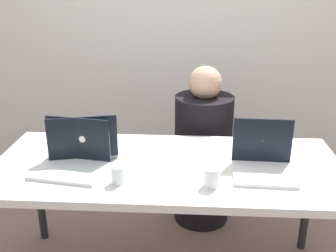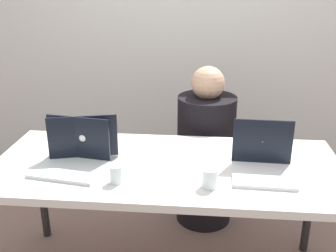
{
  "view_description": "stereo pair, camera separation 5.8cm",
  "coord_description": "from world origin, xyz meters",
  "px_view_note": "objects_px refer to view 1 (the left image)",
  "views": [
    {
      "loc": [
        0.12,
        -1.82,
        1.65
      ],
      "look_at": [
        0.0,
        0.08,
        0.93
      ],
      "focal_mm": 42.0,
      "sensor_mm": 36.0,
      "label": 1
    },
    {
      "loc": [
        0.17,
        -1.82,
        1.65
      ],
      "look_at": [
        0.0,
        0.08,
        0.93
      ],
      "focal_mm": 42.0,
      "sensor_mm": 36.0,
      "label": 2
    }
  ],
  "objects_px": {
    "laptop_front_left": "(73,159)",
    "water_glass_right": "(211,179)",
    "laptop_front_right": "(263,162)",
    "laptop_back_left": "(84,145)",
    "water_glass_left": "(118,176)",
    "person_at_center": "(203,155)"
  },
  "relations": [
    {
      "from": "laptop_front_right",
      "to": "water_glass_right",
      "type": "bearing_deg",
      "value": -145.79
    },
    {
      "from": "person_at_center",
      "to": "water_glass_left",
      "type": "distance_m",
      "value": 1.01
    },
    {
      "from": "laptop_front_left",
      "to": "water_glass_left",
      "type": "relative_size",
      "value": 4.32
    },
    {
      "from": "water_glass_right",
      "to": "water_glass_left",
      "type": "bearing_deg",
      "value": 179.83
    },
    {
      "from": "water_glass_left",
      "to": "laptop_back_left",
      "type": "bearing_deg",
      "value": 127.96
    },
    {
      "from": "person_at_center",
      "to": "water_glass_left",
      "type": "relative_size",
      "value": 12.87
    },
    {
      "from": "person_at_center",
      "to": "laptop_front_right",
      "type": "relative_size",
      "value": 3.68
    },
    {
      "from": "laptop_front_left",
      "to": "water_glass_right",
      "type": "bearing_deg",
      "value": -2.73
    },
    {
      "from": "person_at_center",
      "to": "laptop_front_left",
      "type": "height_order",
      "value": "person_at_center"
    },
    {
      "from": "laptop_front_right",
      "to": "water_glass_left",
      "type": "distance_m",
      "value": 0.71
    },
    {
      "from": "laptop_back_left",
      "to": "water_glass_right",
      "type": "height_order",
      "value": "laptop_back_left"
    },
    {
      "from": "laptop_front_right",
      "to": "laptop_back_left",
      "type": "xyz_separation_m",
      "value": [
        -0.93,
        0.15,
        -0.0
      ]
    },
    {
      "from": "laptop_front_left",
      "to": "laptop_back_left",
      "type": "height_order",
      "value": "same"
    },
    {
      "from": "laptop_back_left",
      "to": "water_glass_left",
      "type": "relative_size",
      "value": 4.68
    },
    {
      "from": "laptop_back_left",
      "to": "water_glass_left",
      "type": "distance_m",
      "value": 0.39
    },
    {
      "from": "laptop_front_left",
      "to": "water_glass_right",
      "type": "xyz_separation_m",
      "value": [
        0.69,
        -0.14,
        -0.01
      ]
    },
    {
      "from": "laptop_front_right",
      "to": "water_glass_left",
      "type": "relative_size",
      "value": 3.49
    },
    {
      "from": "water_glass_right",
      "to": "laptop_front_right",
      "type": "bearing_deg",
      "value": 32.12
    },
    {
      "from": "laptop_front_right",
      "to": "water_glass_right",
      "type": "distance_m",
      "value": 0.31
    },
    {
      "from": "laptop_front_left",
      "to": "water_glass_right",
      "type": "height_order",
      "value": "laptop_front_left"
    },
    {
      "from": "laptop_front_right",
      "to": "water_glass_right",
      "type": "relative_size",
      "value": 3.32
    },
    {
      "from": "water_glass_left",
      "to": "water_glass_right",
      "type": "height_order",
      "value": "water_glass_right"
    }
  ]
}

